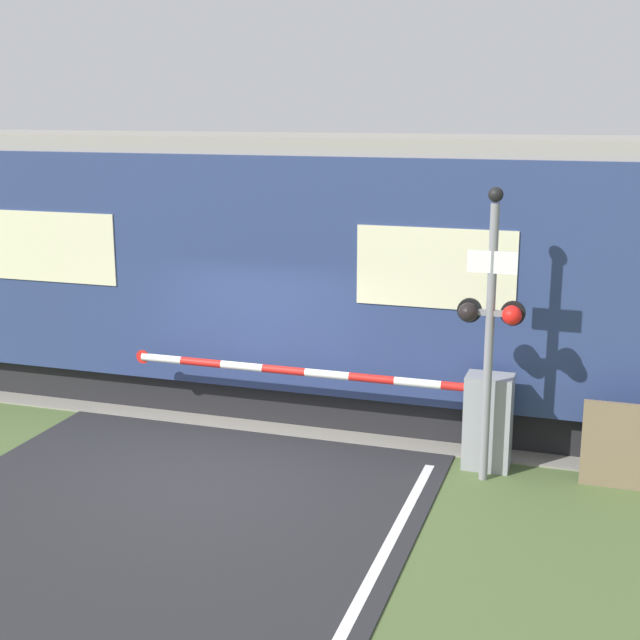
% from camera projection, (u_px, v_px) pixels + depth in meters
% --- Properties ---
extents(ground_plane, '(80.00, 80.00, 0.00)m').
position_uv_depth(ground_plane, '(213.00, 471.00, 11.55)').
color(ground_plane, '#4C6033').
extents(track_bed, '(36.00, 3.20, 0.13)m').
position_uv_depth(track_bed, '(292.00, 398.00, 14.36)').
color(track_bed, gray).
rests_on(track_bed, ground_plane).
extents(train, '(21.36, 2.76, 4.19)m').
position_uv_depth(train, '(102.00, 258.00, 14.87)').
color(train, black).
rests_on(train, ground_plane).
extents(crossing_barrier, '(5.41, 0.44, 1.25)m').
position_uv_depth(crossing_barrier, '(458.00, 413.00, 11.64)').
color(crossing_barrier, gray).
rests_on(crossing_barrier, ground_plane).
extents(signal_post, '(0.83, 0.26, 3.69)m').
position_uv_depth(signal_post, '(490.00, 319.00, 10.81)').
color(signal_post, gray).
rests_on(signal_post, ground_plane).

